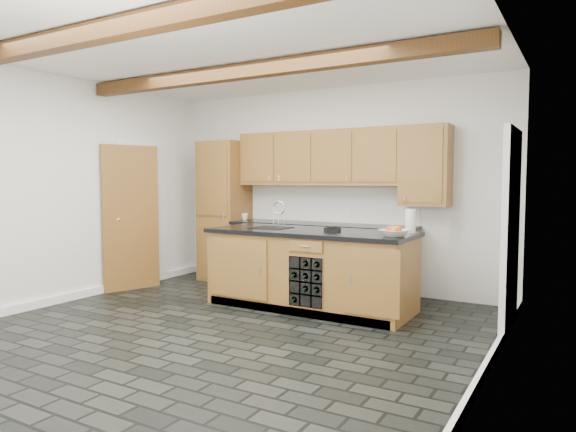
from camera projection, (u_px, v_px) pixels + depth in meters
The scene contains 10 objects.
ground at pixel (224, 331), 5.17m from camera, with size 5.00×5.00×0.00m, color black.
room_shell at pixel (246, 180), 5.57m from camera, with size 5.01×5.00×5.00m.
back_cabinetry at pixel (299, 219), 7.22m from camera, with size 3.65×0.62×2.20m.
island at pixel (310, 269), 6.09m from camera, with size 2.48×0.96×0.93m.
faucet at pixel (273, 225), 6.38m from camera, with size 0.45×0.40×0.34m.
kitchen_scale at pixel (332, 229), 5.96m from camera, with size 0.19×0.12×0.05m.
fruit_bowl at pixel (394, 233), 5.39m from camera, with size 0.30×0.30×0.07m, color silver.
fruit_cluster at pixel (394, 229), 5.39m from camera, with size 0.16×0.17×0.07m.
paper_towel at pixel (410, 221), 5.74m from camera, with size 0.11×0.11×0.27m, color white.
mug at pixel (245, 216), 7.68m from camera, with size 0.10×0.10×0.10m, color white.
Camera 1 is at (3.12, -4.06, 1.52)m, focal length 32.00 mm.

